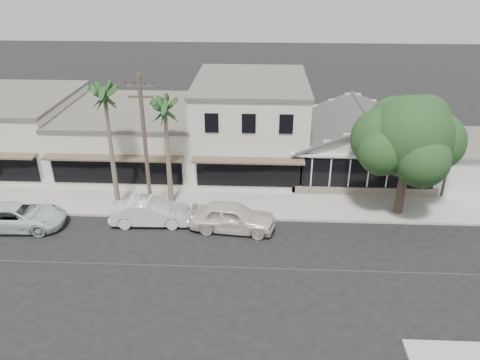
# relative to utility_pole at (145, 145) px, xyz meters

# --- Properties ---
(ground) EXTENTS (140.00, 140.00, 0.00)m
(ground) POSITION_rel_utility_pole_xyz_m (9.00, -5.20, -4.79)
(ground) COLOR black
(ground) RESTS_ON ground
(sidewalk_north) EXTENTS (90.00, 3.50, 0.15)m
(sidewalk_north) POSITION_rel_utility_pole_xyz_m (1.00, 1.55, -4.71)
(sidewalk_north) COLOR #9E9991
(sidewalk_north) RESTS_ON ground
(corner_shop) EXTENTS (10.40, 8.60, 5.10)m
(corner_shop) POSITION_rel_utility_pole_xyz_m (14.00, 7.27, -2.17)
(corner_shop) COLOR beige
(corner_shop) RESTS_ON ground
(side_cottage) EXTENTS (6.00, 6.00, 3.00)m
(side_cottage) POSITION_rel_utility_pole_xyz_m (22.20, 6.30, -3.29)
(side_cottage) COLOR beige
(side_cottage) RESTS_ON ground
(row_building_near) EXTENTS (8.00, 10.00, 6.50)m
(row_building_near) POSITION_rel_utility_pole_xyz_m (6.00, 8.30, -1.54)
(row_building_near) COLOR silver
(row_building_near) RESTS_ON ground
(row_building_midnear) EXTENTS (10.00, 10.00, 4.20)m
(row_building_midnear) POSITION_rel_utility_pole_xyz_m (-3.00, 8.30, -2.69)
(row_building_midnear) COLOR beige
(row_building_midnear) RESTS_ON ground
(row_building_midfar) EXTENTS (11.00, 10.00, 5.00)m
(row_building_midfar) POSITION_rel_utility_pole_xyz_m (-13.50, 8.30, -2.29)
(row_building_midfar) COLOR silver
(row_building_midfar) RESTS_ON ground
(utility_pole) EXTENTS (1.80, 0.24, 9.00)m
(utility_pole) POSITION_rel_utility_pole_xyz_m (0.00, 0.00, 0.00)
(utility_pole) COLOR brown
(utility_pole) RESTS_ON ground
(car_0) EXTENTS (5.29, 2.56, 1.74)m
(car_0) POSITION_rel_utility_pole_xyz_m (5.19, -1.40, -3.92)
(car_0) COLOR beige
(car_0) RESTS_ON ground
(car_1) EXTENTS (4.90, 1.89, 1.59)m
(car_1) POSITION_rel_utility_pole_xyz_m (0.19, -0.93, -3.99)
(car_1) COLOR silver
(car_1) RESTS_ON ground
(car_2) EXTENTS (5.56, 2.77, 1.51)m
(car_2) POSITION_rel_utility_pole_xyz_m (-7.60, -1.76, -4.03)
(car_2) COLOR silver
(car_2) RESTS_ON ground
(shade_tree) EXTENTS (6.92, 6.25, 7.67)m
(shade_tree) POSITION_rel_utility_pole_xyz_m (15.55, 1.22, 0.26)
(shade_tree) COLOR #4A372D
(shade_tree) RESTS_ON ground
(palm_east) EXTENTS (2.98, 2.98, 7.70)m
(palm_east) POSITION_rel_utility_pole_xyz_m (1.00, 1.44, 1.78)
(palm_east) COLOR #726651
(palm_east) RESTS_ON ground
(palm_mid) EXTENTS (2.77, 2.77, 8.57)m
(palm_mid) POSITION_rel_utility_pole_xyz_m (-2.39, 0.92, 2.60)
(palm_mid) COLOR #726651
(palm_mid) RESTS_ON ground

